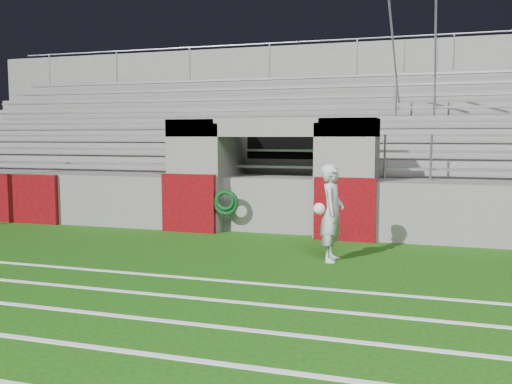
% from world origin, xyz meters
% --- Properties ---
extents(ground, '(90.00, 90.00, 0.00)m').
position_xyz_m(ground, '(0.00, 0.00, 0.00)').
color(ground, '#16470B').
rests_on(ground, ground).
extents(field_markings, '(28.00, 8.09, 0.01)m').
position_xyz_m(field_markings, '(0.00, -5.00, 0.01)').
color(field_markings, white).
rests_on(field_markings, ground).
extents(stadium_structure, '(26.00, 8.48, 5.42)m').
position_xyz_m(stadium_structure, '(0.00, 7.97, 1.49)').
color(stadium_structure, '#64615F').
rests_on(stadium_structure, ground).
extents(goalkeeper_with_ball, '(0.53, 0.64, 1.73)m').
position_xyz_m(goalkeeper_with_ball, '(1.90, 0.91, 0.86)').
color(goalkeeper_with_ball, '#B5BAC0').
rests_on(goalkeeper_with_ball, ground).
extents(hose_coil, '(0.60, 0.15, 0.60)m').
position_xyz_m(hose_coil, '(-0.88, 2.93, 0.74)').
color(hose_coil, '#0B3B14').
rests_on(hose_coil, ground).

